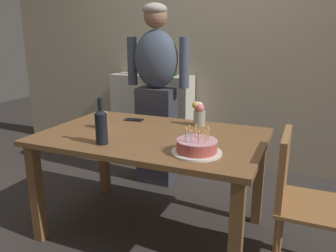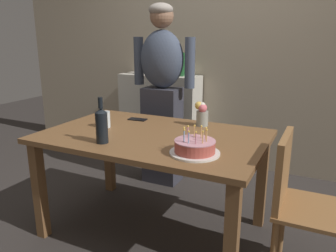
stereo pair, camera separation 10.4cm
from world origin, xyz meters
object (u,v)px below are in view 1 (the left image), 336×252
birthday_cake (197,147)px  water_glass_near (103,120)px  dining_chair (299,195)px  person_man_bearded (156,93)px  flower_vase (199,113)px  wine_bottle (101,126)px  cell_phone (134,120)px

birthday_cake → water_glass_near: birthday_cake is taller
birthday_cake → dining_chair: size_ratio=0.33×
person_man_bearded → water_glass_near: bearing=86.0°
flower_vase → person_man_bearded: size_ratio=0.11×
wine_bottle → person_man_bearded: person_man_bearded is taller
cell_phone → person_man_bearded: (-0.04, 0.52, 0.13)m
water_glass_near → dining_chair: dining_chair is taller
person_man_bearded → cell_phone: bearing=94.6°
wine_bottle → cell_phone: size_ratio=2.02×
water_glass_near → wine_bottle: (0.20, -0.31, 0.06)m
dining_chair → birthday_cake: bearing=105.5°
flower_vase → person_man_bearded: (-0.56, 0.46, 0.04)m
birthday_cake → wine_bottle: 0.60m
flower_vase → dining_chair: 0.91m
flower_vase → dining_chair: size_ratio=0.21×
birthday_cake → wine_bottle: wine_bottle is taller
water_glass_near → cell_phone: size_ratio=0.82×
dining_chair → cell_phone: bearing=73.6°
birthday_cake → flower_vase: flower_vase is taller
wine_bottle → dining_chair: size_ratio=0.33×
water_glass_near → cell_phone: water_glass_near is taller
cell_phone → flower_vase: bearing=1.6°
cell_phone → person_man_bearded: person_man_bearded is taller
birthday_cake → person_man_bearded: bearing=125.2°
birthday_cake → person_man_bearded: person_man_bearded is taller
birthday_cake → wine_bottle: (-0.60, -0.06, 0.08)m
flower_vase → dining_chair: (0.74, -0.43, -0.32)m
birthday_cake → wine_bottle: size_ratio=0.99×
wine_bottle → flower_vase: size_ratio=1.60×
water_glass_near → flower_vase: bearing=28.9°
wine_bottle → person_man_bearded: bearing=97.3°
birthday_cake → water_glass_near: 0.83m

